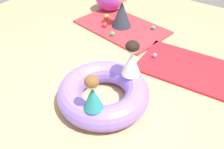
{
  "coord_description": "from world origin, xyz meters",
  "views": [
    {
      "loc": [
        1.55,
        -1.99,
        2.42
      ],
      "look_at": [
        0.08,
        0.08,
        0.35
      ],
      "focal_mm": 38.9,
      "sensor_mm": 36.0,
      "label": 1
    }
  ],
  "objects_px": {
    "play_ball_green": "(112,7)",
    "play_ball_orange": "(120,13)",
    "child_in_white": "(132,59)",
    "play_ball_green_second": "(112,34)",
    "child_in_teal": "(93,93)",
    "play_ball_yellow": "(107,16)",
    "play_ball_red": "(105,25)",
    "inflatable_cushion": "(103,93)",
    "adult_seated": "(122,9)",
    "play_ball_pink": "(155,55)",
    "play_ball_teal": "(153,28)"
  },
  "relations": [
    {
      "from": "inflatable_cushion",
      "to": "play_ball_red",
      "type": "xyz_separation_m",
      "value": [
        -1.23,
        1.68,
        -0.07
      ]
    },
    {
      "from": "play_ball_red",
      "to": "play_ball_yellow",
      "type": "bearing_deg",
      "value": 119.87
    },
    {
      "from": "child_in_white",
      "to": "play_ball_green_second",
      "type": "bearing_deg",
      "value": -97.22
    },
    {
      "from": "child_in_teal",
      "to": "play_ball_orange",
      "type": "height_order",
      "value": "child_in_teal"
    },
    {
      "from": "play_ball_pink",
      "to": "play_ball_green_second",
      "type": "bearing_deg",
      "value": 170.01
    },
    {
      "from": "child_in_teal",
      "to": "play_ball_red",
      "type": "height_order",
      "value": "child_in_teal"
    },
    {
      "from": "adult_seated",
      "to": "play_ball_red",
      "type": "height_order",
      "value": "adult_seated"
    },
    {
      "from": "play_ball_pink",
      "to": "play_ball_green",
      "type": "bearing_deg",
      "value": 145.86
    },
    {
      "from": "child_in_teal",
      "to": "play_ball_green",
      "type": "distance_m",
      "value": 3.43
    },
    {
      "from": "child_in_teal",
      "to": "play_ball_green_second",
      "type": "xyz_separation_m",
      "value": [
        -1.06,
        1.88,
        -0.47
      ]
    },
    {
      "from": "adult_seated",
      "to": "play_ball_yellow",
      "type": "bearing_deg",
      "value": 28.01
    },
    {
      "from": "inflatable_cushion",
      "to": "play_ball_pink",
      "type": "bearing_deg",
      "value": 85.4
    },
    {
      "from": "child_in_teal",
      "to": "child_in_white",
      "type": "relative_size",
      "value": 0.9
    },
    {
      "from": "play_ball_yellow",
      "to": "play_ball_green_second",
      "type": "distance_m",
      "value": 0.74
    },
    {
      "from": "play_ball_yellow",
      "to": "inflatable_cushion",
      "type": "bearing_deg",
      "value": -54.73
    },
    {
      "from": "play_ball_green",
      "to": "play_ball_pink",
      "type": "relative_size",
      "value": 0.81
    },
    {
      "from": "play_ball_green_second",
      "to": "play_ball_green",
      "type": "bearing_deg",
      "value": 126.16
    },
    {
      "from": "play_ball_green_second",
      "to": "child_in_white",
      "type": "bearing_deg",
      "value": -45.28
    },
    {
      "from": "child_in_white",
      "to": "adult_seated",
      "type": "bearing_deg",
      "value": -104.67
    },
    {
      "from": "play_ball_green",
      "to": "play_ball_yellow",
      "type": "relative_size",
      "value": 0.62
    },
    {
      "from": "child_in_teal",
      "to": "play_ball_yellow",
      "type": "height_order",
      "value": "child_in_teal"
    },
    {
      "from": "play_ball_orange",
      "to": "play_ball_pink",
      "type": "height_order",
      "value": "play_ball_orange"
    },
    {
      "from": "play_ball_pink",
      "to": "play_ball_teal",
      "type": "distance_m",
      "value": 0.98
    },
    {
      "from": "child_in_teal",
      "to": "play_ball_green",
      "type": "xyz_separation_m",
      "value": [
        -1.79,
        2.88,
        -0.48
      ]
    },
    {
      "from": "play_ball_orange",
      "to": "play_ball_teal",
      "type": "bearing_deg",
      "value": -9.22
    },
    {
      "from": "inflatable_cushion",
      "to": "play_ball_green",
      "type": "distance_m",
      "value": 2.97
    },
    {
      "from": "child_in_white",
      "to": "adult_seated",
      "type": "height_order",
      "value": "child_in_white"
    },
    {
      "from": "play_ball_orange",
      "to": "play_ball_teal",
      "type": "xyz_separation_m",
      "value": [
        0.9,
        -0.15,
        -0.01
      ]
    },
    {
      "from": "play_ball_orange",
      "to": "adult_seated",
      "type": "bearing_deg",
      "value": -53.03
    },
    {
      "from": "inflatable_cushion",
      "to": "play_ball_yellow",
      "type": "relative_size",
      "value": 11.71
    },
    {
      "from": "play_ball_yellow",
      "to": "play_ball_pink",
      "type": "distance_m",
      "value": 1.68
    },
    {
      "from": "play_ball_red",
      "to": "play_ball_orange",
      "type": "distance_m",
      "value": 0.63
    },
    {
      "from": "child_in_teal",
      "to": "play_ball_pink",
      "type": "distance_m",
      "value": 1.77
    },
    {
      "from": "child_in_white",
      "to": "play_ball_green_second",
      "type": "relative_size",
      "value": 5.91
    },
    {
      "from": "child_in_teal",
      "to": "play_ball_yellow",
      "type": "distance_m",
      "value": 2.91
    },
    {
      "from": "child_in_white",
      "to": "play_ball_yellow",
      "type": "height_order",
      "value": "child_in_white"
    },
    {
      "from": "adult_seated",
      "to": "play_ball_orange",
      "type": "xyz_separation_m",
      "value": [
        -0.3,
        0.39,
        -0.33
      ]
    },
    {
      "from": "play_ball_green",
      "to": "play_ball_green_second",
      "type": "bearing_deg",
      "value": -53.84
    },
    {
      "from": "inflatable_cushion",
      "to": "play_ball_orange",
      "type": "xyz_separation_m",
      "value": [
        -1.27,
        2.3,
        -0.07
      ]
    },
    {
      "from": "adult_seated",
      "to": "play_ball_green",
      "type": "relative_size",
      "value": 11.91
    },
    {
      "from": "child_in_teal",
      "to": "play_ball_green_second",
      "type": "relative_size",
      "value": 5.33
    },
    {
      "from": "play_ball_green",
      "to": "play_ball_orange",
      "type": "bearing_deg",
      "value": -26.59
    },
    {
      "from": "play_ball_yellow",
      "to": "play_ball_teal",
      "type": "xyz_separation_m",
      "value": [
        1.04,
        0.15,
        -0.01
      ]
    },
    {
      "from": "play_ball_green",
      "to": "play_ball_pink",
      "type": "distance_m",
      "value": 2.1
    },
    {
      "from": "inflatable_cushion",
      "to": "play_ball_green",
      "type": "relative_size",
      "value": 18.91
    },
    {
      "from": "play_ball_yellow",
      "to": "play_ball_red",
      "type": "relative_size",
      "value": 1.02
    },
    {
      "from": "adult_seated",
      "to": "play_ball_pink",
      "type": "relative_size",
      "value": 9.68
    },
    {
      "from": "play_ball_teal",
      "to": "play_ball_green_second",
      "type": "bearing_deg",
      "value": -127.91
    },
    {
      "from": "play_ball_green",
      "to": "play_ball_green_second",
      "type": "height_order",
      "value": "play_ball_green_second"
    },
    {
      "from": "play_ball_green",
      "to": "play_ball_green_second",
      "type": "xyz_separation_m",
      "value": [
        0.73,
        -1.0,
        0.01
      ]
    }
  ]
}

